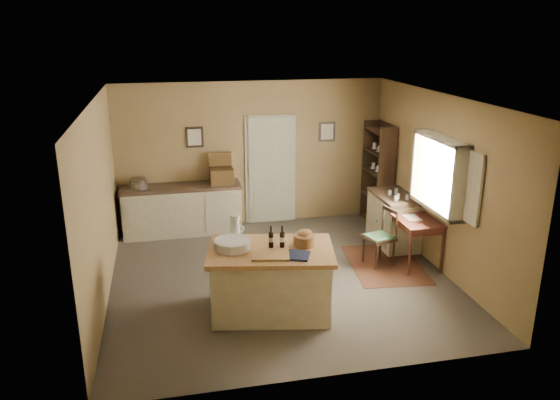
# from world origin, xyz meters

# --- Properties ---
(ground) EXTENTS (5.00, 5.00, 0.00)m
(ground) POSITION_xyz_m (0.00, 0.00, 0.00)
(ground) COLOR brown
(ground) RESTS_ON ground
(wall_back) EXTENTS (5.00, 0.10, 2.70)m
(wall_back) POSITION_xyz_m (0.00, 2.50, 1.35)
(wall_back) COLOR olive
(wall_back) RESTS_ON ground
(wall_front) EXTENTS (5.00, 0.10, 2.70)m
(wall_front) POSITION_xyz_m (0.00, -2.50, 1.35)
(wall_front) COLOR olive
(wall_front) RESTS_ON ground
(wall_left) EXTENTS (0.10, 5.00, 2.70)m
(wall_left) POSITION_xyz_m (-2.50, 0.00, 1.35)
(wall_left) COLOR olive
(wall_left) RESTS_ON ground
(wall_right) EXTENTS (0.10, 5.00, 2.70)m
(wall_right) POSITION_xyz_m (2.50, 0.00, 1.35)
(wall_right) COLOR olive
(wall_right) RESTS_ON ground
(ceiling) EXTENTS (5.00, 5.00, 0.00)m
(ceiling) POSITION_xyz_m (0.00, 0.00, 2.70)
(ceiling) COLOR silver
(ceiling) RESTS_ON wall_back
(door) EXTENTS (0.97, 0.06, 2.11)m
(door) POSITION_xyz_m (0.35, 2.47, 1.05)
(door) COLOR #B1B296
(door) RESTS_ON ground
(framed_prints) EXTENTS (2.82, 0.02, 0.38)m
(framed_prints) POSITION_xyz_m (0.20, 2.48, 1.72)
(framed_prints) COLOR black
(framed_prints) RESTS_ON ground
(window) EXTENTS (0.25, 1.99, 1.12)m
(window) POSITION_xyz_m (2.42, -0.20, 1.55)
(window) COLOR beige
(window) RESTS_ON ground
(work_island) EXTENTS (1.78, 1.33, 1.20)m
(work_island) POSITION_xyz_m (-0.34, -0.98, 0.48)
(work_island) COLOR beige
(work_island) RESTS_ON ground
(sideboard) EXTENTS (2.14, 0.61, 1.18)m
(sideboard) POSITION_xyz_m (-1.34, 2.20, 0.48)
(sideboard) COLOR beige
(sideboard) RESTS_ON ground
(rug) EXTENTS (1.27, 1.71, 0.01)m
(rug) POSITION_xyz_m (1.75, 0.10, 0.00)
(rug) COLOR #522B1B
(rug) RESTS_ON ground
(writing_desk) EXTENTS (0.61, 1.00, 0.82)m
(writing_desk) POSITION_xyz_m (2.20, 0.10, 0.67)
(writing_desk) COLOR #3D1A13
(writing_desk) RESTS_ON ground
(desk_chair) EXTENTS (0.51, 0.51, 0.90)m
(desk_chair) POSITION_xyz_m (1.64, 0.15, 0.45)
(desk_chair) COLOR black
(desk_chair) RESTS_ON ground
(right_cabinet) EXTENTS (0.61, 1.10, 0.99)m
(right_cabinet) POSITION_xyz_m (2.20, 0.88, 0.46)
(right_cabinet) COLOR beige
(right_cabinet) RESTS_ON ground
(shelving_unit) EXTENTS (0.33, 0.87, 1.93)m
(shelving_unit) POSITION_xyz_m (2.35, 1.95, 0.96)
(shelving_unit) COLOR black
(shelving_unit) RESTS_ON ground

